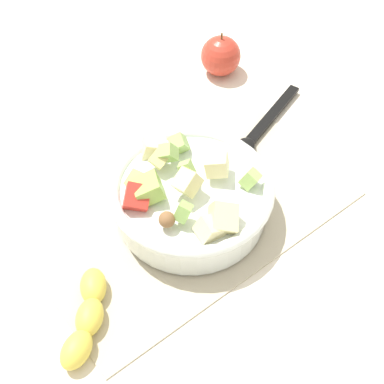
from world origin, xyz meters
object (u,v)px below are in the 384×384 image
Objects in this scene: whole_apple at (221,56)px; banana_whole at (87,317)px; salad_bowl at (191,196)px; serving_spoon at (256,133)px.

whole_apple reaches higher than banana_whole.
salad_bowl is at bearing 42.83° from whole_apple.
serving_spoon is 0.43m from banana_whole.
banana_whole is (0.48, 0.30, -0.02)m from whole_apple.
serving_spoon is at bearing -161.92° from salad_bowl.
whole_apple is at bearing -148.07° from banana_whole.
serving_spoon is 0.19m from whole_apple.
whole_apple reaches higher than serving_spoon.
serving_spoon is at bearing -163.56° from banana_whole.
salad_bowl reaches higher than whole_apple.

